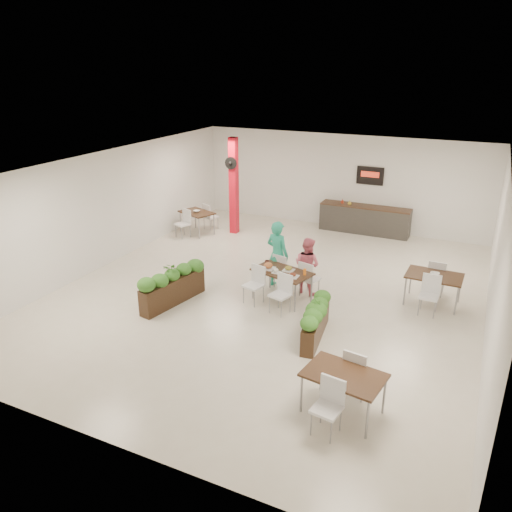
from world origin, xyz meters
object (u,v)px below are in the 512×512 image
Objects in this scene: diner_woman at (307,265)px; planter_left at (173,283)px; planter_right at (316,317)px; side_table_a at (197,215)px; service_counter at (364,219)px; side_table_c at (344,380)px; red_column at (234,185)px; main_table at (282,275)px; side_table_b at (434,279)px; diner_man at (277,254)px.

diner_woman is 3.32m from planter_left.
planter_left is at bearing 178.47° from planter_right.
service_counter is at bearing 46.53° from side_table_a.
side_table_c is at bearing -23.99° from side_table_a.
main_table is (3.41, -4.06, -1.01)m from red_column.
side_table_b is at bearing 88.94° from side_table_c.
diner_man is 1.01× the size of planter_right.
main_table is 1.13× the size of side_table_a.
planter_left is 1.22× the size of side_table_b.
planter_left is 3.62m from planter_right.
planter_right is at bearing 129.47° from diner_woman.
diner_woman is at bearing -165.94° from side_table_b.
red_column reaches higher than planter_right.
service_counter is 1.71× the size of planter_right.
planter_right is (0.94, -2.06, -0.24)m from diner_woman.
side_table_a is at bearing 140.30° from planter_right.
main_table is 4.33m from side_table_c.
diner_woman is 3.03m from side_table_b.
diner_man is at bearing 120.84° from main_table.
side_table_c is at bearing -78.36° from service_counter.
side_table_c is (2.92, -4.16, -0.25)m from diner_man.
main_table is 1.30× the size of diner_woman.
diner_woman is at bearing 125.76° from side_table_c.
side_table_a is at bearing 166.23° from side_table_b.
side_table_a is (-4.12, 2.81, -0.26)m from diner_man.
main_table is at bearing 133.90° from planter_right.
side_table_b is (2.95, 0.66, -0.09)m from diner_woman.
diner_man is 3.82m from side_table_b.
side_table_a is (-5.10, -2.47, 0.13)m from service_counter.
service_counter is at bearing 122.51° from side_table_b.
diner_woman is at bearing 36.18° from planter_left.
red_column is 1.81× the size of diner_man.
diner_man reaches higher than main_table.
service_counter is 2.08× the size of diner_woman.
planter_left is 5.27m from side_table_a.
service_counter reaches higher than diner_woman.
side_table_a is (-1.10, -0.60, -1.02)m from red_column.
main_table is at bearing -16.81° from side_table_a.
side_table_c is (4.80, -2.20, 0.11)m from planter_left.
planter_right is at bearing -1.53° from planter_left.
side_table_a is at bearing 115.17° from planter_left.
planter_left reaches higher than side_table_a.
side_table_c is at bearing 139.99° from diner_man.
main_table is 1.95m from planter_right.
diner_man reaches higher than side_table_a.
diner_man is at bearing -13.59° from side_table_a.
diner_man reaches higher than side_table_c.
service_counter is 1.60× the size of main_table.
diner_woman is at bearing 114.58° from planter_right.
diner_woman is 0.73× the size of planter_left.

